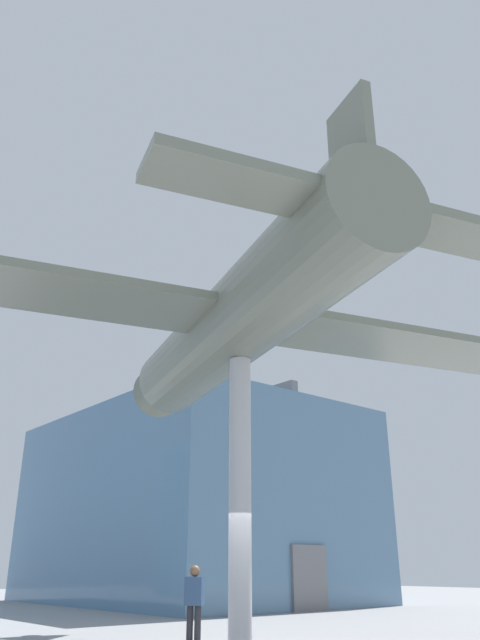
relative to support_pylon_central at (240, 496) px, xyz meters
The scene contains 4 objects.
glass_pavilion_right 18.42m from the support_pylon_central, 57.36° to the left, with size 11.15×15.36×8.86m.
support_pylon_central is the anchor object (origin of this frame).
suspended_airplane 3.78m from the support_pylon_central, 72.78° to the left, with size 20.83×12.71×3.17m.
visitor_person 2.94m from the support_pylon_central, 76.76° to the left, with size 0.40×0.46×1.56m.
Camera 1 is at (-8.19, -9.79, 1.52)m, focal length 35.00 mm.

